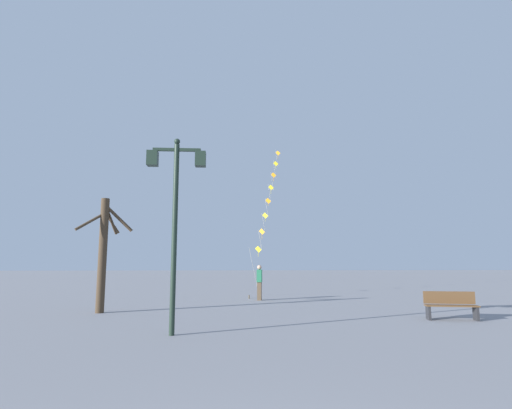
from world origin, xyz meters
TOP-DOWN VIEW (x-y plane):
  - ground_plane at (0.00, 20.00)m, footprint 160.00×160.00m
  - twin_lantern_lamp_post at (-2.00, 8.95)m, footprint 1.56×0.28m
  - kite_train at (1.87, 24.50)m, footprint 2.86×9.34m
  - kite_flyer at (0.90, 18.57)m, footprint 0.30×0.62m
  - bare_tree at (-5.30, 13.84)m, footprint 1.90×2.00m
  - park_bench at (6.59, 11.24)m, footprint 1.66×0.77m

SIDE VIEW (x-z plane):
  - ground_plane at x=0.00m, z-range 0.00..0.00m
  - park_bench at x=6.59m, z-range 0.01..0.90m
  - kite_flyer at x=0.90m, z-range 0.05..1.76m
  - bare_tree at x=-5.30m, z-range 0.17..4.41m
  - twin_lantern_lamp_post at x=-2.00m, z-range 0.98..6.13m
  - kite_train at x=1.87m, z-range 0.41..10.90m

